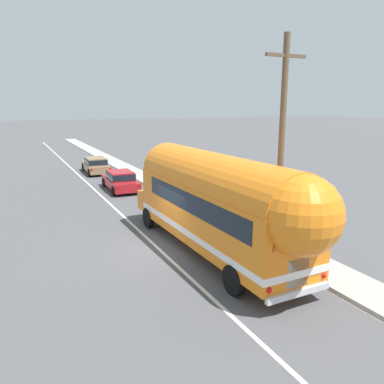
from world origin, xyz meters
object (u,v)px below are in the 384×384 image
at_px(utility_pole, 281,145).
at_px(car_lead, 120,180).
at_px(car_second, 96,165).
at_px(painted_bus, 220,201).

relative_size(utility_pole, car_lead, 1.84).
xyz_separation_m(car_lead, car_second, (-0.05, 7.87, 0.01)).
bearing_deg(car_lead, painted_bus, -89.23).
bearing_deg(painted_bus, car_lead, 90.77).
bearing_deg(car_lead, car_second, 90.39).
bearing_deg(painted_bus, car_second, 90.63).
distance_m(painted_bus, car_second, 21.60).
bearing_deg(painted_bus, utility_pole, -17.41).
xyz_separation_m(painted_bus, car_second, (-0.24, 21.54, -1.56)).
bearing_deg(utility_pole, painted_bus, 162.59).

